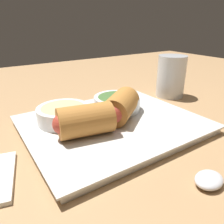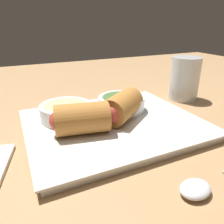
# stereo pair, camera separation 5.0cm
# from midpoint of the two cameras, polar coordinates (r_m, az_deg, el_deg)

# --- Properties ---
(table_surface) EXTENTS (1.80, 1.40, 0.02)m
(table_surface) POSITION_cam_midpoint_polar(r_m,az_deg,el_deg) (0.40, 3.98, -5.67)
(table_surface) COLOR #A87F54
(table_surface) RESTS_ON ground
(serving_plate) EXTENTS (0.30, 0.24, 0.01)m
(serving_plate) POSITION_cam_midpoint_polar(r_m,az_deg,el_deg) (0.38, 3.74, -3.82)
(serving_plate) COLOR silver
(serving_plate) RESTS_ON table_surface
(roll_front_left) EXTENTS (0.10, 0.09, 0.05)m
(roll_front_left) POSITION_cam_midpoint_polar(r_m,az_deg,el_deg) (0.38, 6.15, 1.06)
(roll_front_left) COLOR #B77533
(roll_front_left) RESTS_ON serving_plate
(roll_front_right) EXTENTS (0.09, 0.06, 0.05)m
(roll_front_right) POSITION_cam_midpoint_polar(r_m,az_deg,el_deg) (0.33, -4.41, -1.94)
(roll_front_right) COLOR #B77533
(roll_front_right) RESTS_ON serving_plate
(dipping_bowl_near) EXTENTS (0.09, 0.09, 0.03)m
(dipping_bowl_near) POSITION_cam_midpoint_polar(r_m,az_deg,el_deg) (0.43, 5.78, 2.28)
(dipping_bowl_near) COLOR white
(dipping_bowl_near) RESTS_ON serving_plate
(dipping_bowl_far) EXTENTS (0.09, 0.09, 0.03)m
(dipping_bowl_far) POSITION_cam_midpoint_polar(r_m,az_deg,el_deg) (0.39, -8.47, 0.17)
(dipping_bowl_far) COLOR white
(dipping_bowl_far) RESTS_ON serving_plate
(spoon) EXTENTS (0.20, 0.05, 0.01)m
(spoon) POSITION_cam_midpoint_polar(r_m,az_deg,el_deg) (0.30, 28.17, -16.16)
(spoon) COLOR silver
(spoon) RESTS_ON table_surface
(drinking_glass) EXTENTS (0.07, 0.07, 0.10)m
(drinking_glass) POSITION_cam_midpoint_polar(r_m,az_deg,el_deg) (0.56, 20.90, 8.11)
(drinking_glass) COLOR silver
(drinking_glass) RESTS_ON table_surface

